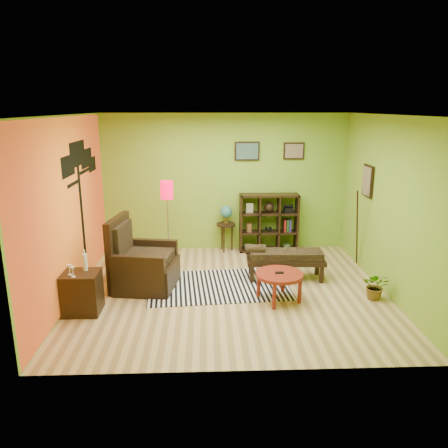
{
  "coord_description": "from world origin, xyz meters",
  "views": [
    {
      "loc": [
        -0.37,
        -6.61,
        2.92
      ],
      "look_at": [
        -0.09,
        0.31,
        1.05
      ],
      "focal_mm": 35.0,
      "sensor_mm": 36.0,
      "label": 1
    }
  ],
  "objects_px": {
    "armchair": "(141,266)",
    "floor_lamp": "(167,198)",
    "coffee_table": "(279,277)",
    "potted_plant": "(376,289)",
    "side_cabinet": "(82,292)",
    "cube_shelf": "(269,223)",
    "bench": "(283,257)",
    "globe_table": "(226,217)"
  },
  "relations": [
    {
      "from": "armchair",
      "to": "potted_plant",
      "type": "bearing_deg",
      "value": -9.86
    },
    {
      "from": "side_cabinet",
      "to": "bench",
      "type": "relative_size",
      "value": 0.67
    },
    {
      "from": "floor_lamp",
      "to": "side_cabinet",
      "type": "bearing_deg",
      "value": -119.62
    },
    {
      "from": "globe_table",
      "to": "potted_plant",
      "type": "xyz_separation_m",
      "value": [
        2.23,
        -2.46,
        -0.56
      ]
    },
    {
      "from": "floor_lamp",
      "to": "potted_plant",
      "type": "relative_size",
      "value": 3.64
    },
    {
      "from": "bench",
      "to": "side_cabinet",
      "type": "bearing_deg",
      "value": -159.67
    },
    {
      "from": "coffee_table",
      "to": "floor_lamp",
      "type": "distance_m",
      "value": 2.63
    },
    {
      "from": "coffee_table",
      "to": "globe_table",
      "type": "xyz_separation_m",
      "value": [
        -0.71,
        2.44,
        0.34
      ]
    },
    {
      "from": "coffee_table",
      "to": "side_cabinet",
      "type": "xyz_separation_m",
      "value": [
        -2.93,
        -0.29,
        -0.07
      ]
    },
    {
      "from": "floor_lamp",
      "to": "cube_shelf",
      "type": "bearing_deg",
      "value": 21.02
    },
    {
      "from": "coffee_table",
      "to": "armchair",
      "type": "relative_size",
      "value": 0.61
    },
    {
      "from": "armchair",
      "to": "globe_table",
      "type": "relative_size",
      "value": 1.24
    },
    {
      "from": "cube_shelf",
      "to": "bench",
      "type": "distance_m",
      "value": 1.56
    },
    {
      "from": "side_cabinet",
      "to": "cube_shelf",
      "type": "distance_m",
      "value": 4.14
    },
    {
      "from": "cube_shelf",
      "to": "bench",
      "type": "xyz_separation_m",
      "value": [
        0.03,
        -1.54,
        -0.2
      ]
    },
    {
      "from": "globe_table",
      "to": "bench",
      "type": "relative_size",
      "value": 0.7
    },
    {
      "from": "potted_plant",
      "to": "bench",
      "type": "bearing_deg",
      "value": 145.26
    },
    {
      "from": "potted_plant",
      "to": "side_cabinet",
      "type": "bearing_deg",
      "value": -176.59
    },
    {
      "from": "cube_shelf",
      "to": "potted_plant",
      "type": "distance_m",
      "value": 2.82
    },
    {
      "from": "cube_shelf",
      "to": "floor_lamp",
      "type": "bearing_deg",
      "value": -158.98
    },
    {
      "from": "globe_table",
      "to": "bench",
      "type": "xyz_separation_m",
      "value": [
        0.93,
        -1.56,
        -0.33
      ]
    },
    {
      "from": "armchair",
      "to": "globe_table",
      "type": "bearing_deg",
      "value": 50.58
    },
    {
      "from": "floor_lamp",
      "to": "potted_plant",
      "type": "xyz_separation_m",
      "value": [
        3.35,
        -1.67,
        -1.13
      ]
    },
    {
      "from": "side_cabinet",
      "to": "potted_plant",
      "type": "distance_m",
      "value": 4.46
    },
    {
      "from": "armchair",
      "to": "side_cabinet",
      "type": "distance_m",
      "value": 1.17
    },
    {
      "from": "coffee_table",
      "to": "floor_lamp",
      "type": "relative_size",
      "value": 0.45
    },
    {
      "from": "floor_lamp",
      "to": "bench",
      "type": "height_order",
      "value": "floor_lamp"
    },
    {
      "from": "coffee_table",
      "to": "potted_plant",
      "type": "relative_size",
      "value": 1.65
    },
    {
      "from": "coffee_table",
      "to": "floor_lamp",
      "type": "xyz_separation_m",
      "value": [
        -1.83,
        1.65,
        0.92
      ]
    },
    {
      "from": "cube_shelf",
      "to": "coffee_table",
      "type": "bearing_deg",
      "value": -94.36
    },
    {
      "from": "armchair",
      "to": "potted_plant",
      "type": "height_order",
      "value": "armchair"
    },
    {
      "from": "armchair",
      "to": "floor_lamp",
      "type": "bearing_deg",
      "value": 69.82
    },
    {
      "from": "cube_shelf",
      "to": "bench",
      "type": "bearing_deg",
      "value": -88.75
    },
    {
      "from": "armchair",
      "to": "side_cabinet",
      "type": "relative_size",
      "value": 1.28
    },
    {
      "from": "cube_shelf",
      "to": "potted_plant",
      "type": "xyz_separation_m",
      "value": [
        1.33,
        -2.44,
        -0.43
      ]
    },
    {
      "from": "globe_table",
      "to": "bench",
      "type": "bearing_deg",
      "value": -59.24
    },
    {
      "from": "armchair",
      "to": "bench",
      "type": "distance_m",
      "value": 2.44
    },
    {
      "from": "coffee_table",
      "to": "cube_shelf",
      "type": "distance_m",
      "value": 2.44
    },
    {
      "from": "side_cabinet",
      "to": "bench",
      "type": "height_order",
      "value": "side_cabinet"
    },
    {
      "from": "globe_table",
      "to": "side_cabinet",
      "type": "bearing_deg",
      "value": -129.1
    },
    {
      "from": "coffee_table",
      "to": "side_cabinet",
      "type": "bearing_deg",
      "value": -174.42
    },
    {
      "from": "armchair",
      "to": "globe_table",
      "type": "distance_m",
      "value": 2.38
    }
  ]
}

